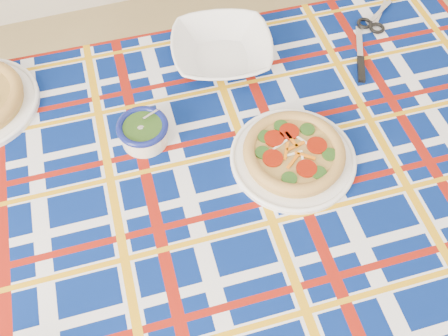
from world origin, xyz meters
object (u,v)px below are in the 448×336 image
object	(u,v)px
dining_table	(219,191)
main_focaccia_plate	(294,153)
pesto_bowl	(143,131)
serving_bowl	(222,51)

from	to	relation	value
dining_table	main_focaccia_plate	world-z (taller)	main_focaccia_plate
pesto_bowl	serving_bowl	size ratio (longest dim) A/B	0.46
serving_bowl	pesto_bowl	bearing A→B (deg)	-141.88
main_focaccia_plate	dining_table	bearing A→B (deg)	174.58
pesto_bowl	serving_bowl	world-z (taller)	pesto_bowl
pesto_bowl	serving_bowl	distance (m)	0.31
dining_table	pesto_bowl	size ratio (longest dim) A/B	13.39
pesto_bowl	main_focaccia_plate	bearing A→B (deg)	-27.19
dining_table	pesto_bowl	world-z (taller)	pesto_bowl
main_focaccia_plate	serving_bowl	xyz separation A→B (m)	(-0.06, 0.35, 0.00)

